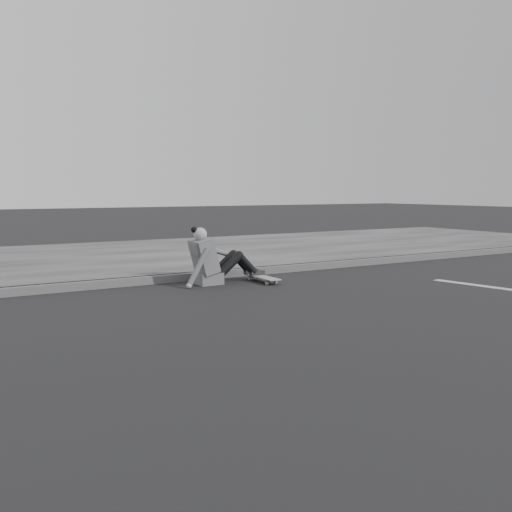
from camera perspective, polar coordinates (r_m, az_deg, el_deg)
The scene contains 5 objects.
ground at distance 6.61m, azimuth -0.25°, elevation -5.73°, with size 80.00×80.00×0.00m, color black.
curb at distance 8.89m, azimuth -8.70°, elevation -2.22°, with size 24.00×0.16×0.12m, color #4F4F4F.
sidewalk at distance 11.72m, azimuth -14.24°, elevation -0.22°, with size 24.00×6.00×0.12m, color #3D3D3D.
skateboard at distance 8.79m, azimuth 0.64°, elevation -2.16°, with size 0.20×0.78×0.09m.
seated_woman at distance 8.62m, azimuth -4.38°, elevation -0.42°, with size 1.38×0.46×0.88m.
Camera 1 is at (-3.27, -5.57, 1.42)m, focal length 40.00 mm.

